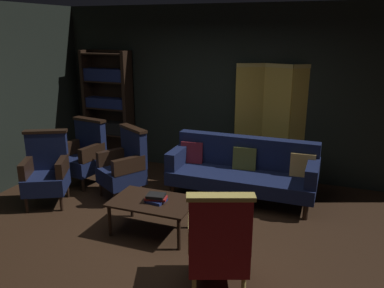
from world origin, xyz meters
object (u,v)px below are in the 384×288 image
Objects in this scene: coffee_table at (153,204)px; armchair_wing_far at (84,154)px; armchair_gilt_accent at (218,241)px; folding_screen at (303,123)px; book_red_leather at (156,198)px; armchair_wing_right at (125,165)px; book_navy_cloth at (156,200)px; bookshelf at (109,105)px; velvet_couch at (243,168)px; armchair_wing_left at (46,171)px; book_black_cloth at (156,196)px.

coffee_table is 2.04m from armchair_wing_far.
armchair_gilt_accent is 3.32m from armchair_wing_far.
folding_screen is 2.11× the size of coffee_table.
armchair_wing_far is 2.09m from book_red_leather.
armchair_wing_right is 1.24m from book_navy_cloth.
bookshelf is at bearing 131.96° from coffee_table.
folding_screen is 2.03× the size of armchair_wing_right.
coffee_table is at bearing 161.69° from book_red_leather.
armchair_gilt_accent is at bearing -98.27° from folding_screen.
armchair_wing_right is at bearing -160.58° from velvet_couch.
velvet_couch is 2.12× the size of coffee_table.
armchair_wing_far is (-1.74, 1.06, 0.12)m from coffee_table.
folding_screen is at bearing 32.71° from armchair_wing_left.
armchair_gilt_accent is 1.00× the size of armchair_wing_right.
armchair_gilt_accent is at bearing -32.81° from armchair_wing_far.
bookshelf reaches higher than armchair_wing_left.
armchair_gilt_accent is 4.82× the size of book_navy_cloth.
book_black_cloth is at bearing 144.23° from armchair_gilt_accent.
armchair_gilt_accent is 1.00× the size of armchair_wing_far.
armchair_wing_left is at bearing 172.31° from book_red_leather.
armchair_wing_far is (0.05, 0.83, 0.00)m from armchair_wing_left.
book_black_cloth is at bearing -117.05° from velvet_couch.
folding_screen is 3.14m from armchair_gilt_accent.
folding_screen is 2.80m from book_black_cloth.
armchair_wing_left reaches higher than book_navy_cloth.
armchair_gilt_accent is at bearing -39.23° from armchair_wing_right.
book_black_cloth is at bearing -47.51° from bookshelf.
armchair_wing_right is (-0.86, 0.82, 0.12)m from coffee_table.
velvet_couch is at bearing 19.42° from armchair_wing_right.
armchair_gilt_accent is 1.00× the size of armchair_wing_left.
armchair_gilt_accent is (2.98, -2.88, -0.58)m from bookshelf.
armchair_wing_far is at bearing 148.93° from book_red_leather.
book_navy_cloth is at bearing -47.51° from bookshelf.
armchair_wing_right is at bearing 137.34° from book_black_cloth.
velvet_couch is 2.04× the size of armchair_gilt_accent.
book_red_leather is (-1.00, 0.72, -0.02)m from armchair_gilt_accent.
armchair_wing_far is (0.19, -1.08, -0.58)m from bookshelf.
bookshelf is 2.87m from velvet_couch.
bookshelf is at bearing 94.27° from armchair_wing_left.
velvet_couch is at bearing 24.59° from armchair_wing_left.
bookshelf is at bearing 132.49° from book_navy_cloth.
coffee_table is 3.92× the size of book_red_leather.
bookshelf reaches higher than armchair_wing_far.
bookshelf is at bearing -176.72° from folding_screen.
armchair_wing_right is 1.00× the size of armchair_wing_far.
folding_screen reaches higher than book_black_cloth.
bookshelf is 2.00m from armchair_wing_left.
armchair_wing_far reaches higher than coffee_table.
bookshelf reaches higher than armchair_wing_right.
book_navy_cloth is at bearing -117.05° from velvet_couch.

